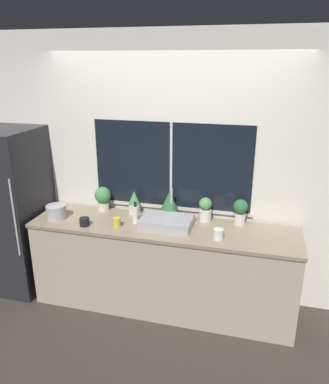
{
  "coord_description": "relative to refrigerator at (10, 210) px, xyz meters",
  "views": [
    {
      "loc": [
        0.86,
        -2.88,
        2.42
      ],
      "look_at": [
        0.02,
        0.3,
        1.25
      ],
      "focal_mm": 35.0,
      "sensor_mm": 36.0,
      "label": 1
    }
  ],
  "objects": [
    {
      "name": "potted_plant_center",
      "position": [
        1.73,
        0.23,
        0.18
      ],
      "size": [
        0.17,
        0.17,
        0.28
      ],
      "color": "silver",
      "rests_on": "counter"
    },
    {
      "name": "potted_plant_far_left",
      "position": [
        1.0,
        0.23,
        0.16
      ],
      "size": [
        0.17,
        0.17,
        0.26
      ],
      "color": "silver",
      "rests_on": "counter"
    },
    {
      "name": "wall_left",
      "position": [
        -0.65,
        1.19,
        0.47
      ],
      "size": [
        0.06,
        7.0,
        2.7
      ],
      "color": "silver",
      "rests_on": "ground_plane"
    },
    {
      "name": "potted_plant_right",
      "position": [
        2.09,
        0.23,
        0.14
      ],
      "size": [
        0.13,
        0.13,
        0.24
      ],
      "color": "silver",
      "rests_on": "counter"
    },
    {
      "name": "wall_back",
      "position": [
        1.72,
        0.37,
        0.47
      ],
      "size": [
        8.0,
        0.09,
        2.7
      ],
      "color": "silver",
      "rests_on": "ground_plane"
    },
    {
      "name": "mug_black",
      "position": [
        0.99,
        -0.19,
        0.06
      ],
      "size": [
        0.1,
        0.1,
        0.08
      ],
      "color": "black",
      "rests_on": "counter"
    },
    {
      "name": "potted_plant_far_right",
      "position": [
        2.43,
        0.23,
        0.16
      ],
      "size": [
        0.14,
        0.14,
        0.25
      ],
      "color": "silver",
      "rests_on": "counter"
    },
    {
      "name": "ground_plane",
      "position": [
        1.72,
        -0.31,
        -0.88
      ],
      "size": [
        14.0,
        14.0,
        0.0
      ],
      "primitive_type": "plane",
      "color": "#38332D"
    },
    {
      "name": "kettle",
      "position": [
        0.63,
        -0.1,
        0.09
      ],
      "size": [
        0.2,
        0.2,
        0.15
      ],
      "color": "#B2B2B7",
      "rests_on": "counter"
    },
    {
      "name": "soap_bottle",
      "position": [
        1.44,
        0.0,
        0.11
      ],
      "size": [
        0.06,
        0.06,
        0.22
      ],
      "color": "white",
      "rests_on": "counter"
    },
    {
      "name": "sink",
      "position": [
        1.76,
        -0.0,
        0.06
      ],
      "size": [
        0.49,
        0.39,
        0.32
      ],
      "color": "#ADADB2",
      "rests_on": "counter"
    },
    {
      "name": "mug_white",
      "position": [
        2.27,
        -0.15,
        0.06
      ],
      "size": [
        0.09,
        0.09,
        0.09
      ],
      "color": "white",
      "rests_on": "counter"
    },
    {
      "name": "counter",
      "position": [
        1.72,
        -0.01,
        -0.43
      ],
      "size": [
        2.61,
        0.63,
        0.9
      ],
      "color": "#B2A893",
      "rests_on": "ground_plane"
    },
    {
      "name": "mug_yellow",
      "position": [
        1.3,
        -0.14,
        0.06
      ],
      "size": [
        0.07,
        0.07,
        0.09
      ],
      "color": "gold",
      "rests_on": "counter"
    },
    {
      "name": "potted_plant_left",
      "position": [
        1.35,
        0.23,
        0.14
      ],
      "size": [
        0.12,
        0.12,
        0.24
      ],
      "color": "silver",
      "rests_on": "counter"
    },
    {
      "name": "refrigerator",
      "position": [
        0.0,
        0.0,
        0.0
      ],
      "size": [
        0.73,
        0.73,
        1.77
      ],
      "color": "#232328",
      "rests_on": "ground_plane"
    }
  ]
}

